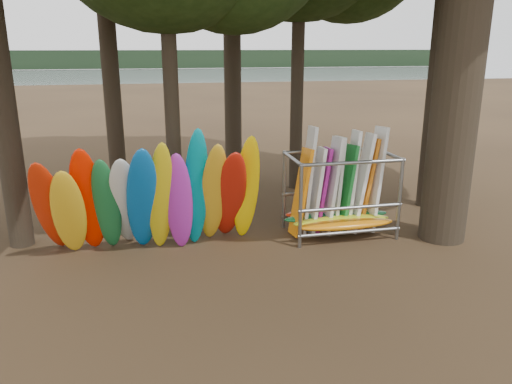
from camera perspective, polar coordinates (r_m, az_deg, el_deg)
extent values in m
plane|color=#47331E|center=(11.27, 1.95, -8.94)|extent=(120.00, 120.00, 0.00)
plane|color=gray|center=(70.08, -10.49, 12.11)|extent=(160.00, 160.00, 0.00)
cube|color=black|center=(119.93, -11.53, 14.65)|extent=(160.00, 4.00, 4.00)
cylinder|color=black|center=(15.49, -16.87, 19.91)|extent=(0.50, 0.50, 11.91)
cylinder|color=black|center=(17.12, 4.86, 17.63)|extent=(0.43, 0.43, 10.43)
cylinder|color=black|center=(12.77, -9.90, 15.98)|extent=(0.38, 0.38, 9.57)
cylinder|color=black|center=(15.93, 20.63, 18.90)|extent=(0.52, 0.52, 11.59)
ellipsoid|color=red|center=(12.32, -22.45, -1.72)|extent=(0.77, 1.85, 2.64)
ellipsoid|color=gold|center=(12.13, -20.59, -2.32)|extent=(0.83, 1.49, 2.42)
ellipsoid|color=red|center=(12.17, -18.66, -1.02)|extent=(0.74, 1.37, 2.82)
ellipsoid|color=#196130|center=(12.15, -16.68, -1.49)|extent=(0.69, 1.43, 2.59)
ellipsoid|color=silver|center=(12.17, -14.73, -1.23)|extent=(0.73, 1.92, 2.67)
ellipsoid|color=#0954A0|center=(11.79, -12.81, -1.01)|extent=(0.88, 1.79, 2.90)
ellipsoid|color=gold|center=(11.78, -10.81, -0.70)|extent=(0.77, 1.42, 2.93)
ellipsoid|color=purple|center=(11.87, -8.78, -1.21)|extent=(0.74, 1.10, 2.62)
ellipsoid|color=#027F8E|center=(11.85, -6.86, 0.26)|extent=(0.67, 1.42, 3.21)
ellipsoid|color=gold|center=(11.99, -4.89, -0.32)|extent=(0.70, 1.83, 2.91)
ellipsoid|color=#B3180B|center=(12.15, -2.99, -0.53)|extent=(0.76, 2.07, 2.77)
ellipsoid|color=yellow|center=(12.21, -1.10, 0.28)|extent=(0.64, 1.42, 2.97)
ellipsoid|color=orange|center=(13.01, 10.24, -3.67)|extent=(2.59, 0.55, 0.24)
ellipsoid|color=#CDD81C|center=(13.26, 9.77, -3.25)|extent=(2.66, 0.55, 0.24)
ellipsoid|color=#1A763A|center=(13.58, 9.19, -2.75)|extent=(2.93, 0.55, 0.24)
ellipsoid|color=red|center=(13.92, 8.62, -2.25)|extent=(2.64, 0.55, 0.24)
cube|color=orange|center=(13.01, 5.15, -0.05)|extent=(0.55, 0.79, 2.33)
cube|color=silver|center=(13.12, 5.86, 1.24)|extent=(0.41, 0.79, 2.86)
cube|color=white|center=(13.11, 6.89, 0.02)|extent=(0.43, 0.75, 2.34)
cube|color=#A61B8C|center=(13.33, 7.49, 0.19)|extent=(0.48, 0.74, 2.29)
cube|color=silver|center=(13.22, 8.59, 0.67)|extent=(0.49, 0.80, 2.59)
cube|color=silver|center=(13.46, 9.12, 0.84)|extent=(0.34, 0.79, 2.56)
cube|color=#1B7A2E|center=(13.42, 10.18, 0.35)|extent=(0.52, 0.80, 2.37)
cube|color=white|center=(13.56, 10.81, 1.22)|extent=(0.40, 0.77, 2.72)
cube|color=white|center=(13.48, 11.92, 1.01)|extent=(0.61, 0.75, 2.67)
cube|color=orange|center=(13.75, 12.38, 0.93)|extent=(0.56, 0.77, 2.50)
cube|color=white|center=(13.68, 13.44, 1.41)|extent=(0.46, 0.82, 2.81)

